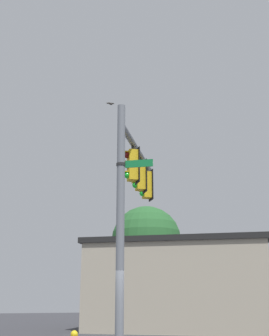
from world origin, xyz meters
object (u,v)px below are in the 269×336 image
(traffic_light_mid_inner, at_px, (140,176))
(bird_flying, at_px, (110,104))
(street_name_sign, at_px, (130,164))
(traffic_light_mid_outer, at_px, (146,185))
(traffic_light_nearest_pole, at_px, (132,165))

(traffic_light_mid_inner, relative_size, bird_flying, 4.52)
(street_name_sign, relative_size, bird_flying, 3.47)
(traffic_light_mid_inner, relative_size, traffic_light_mid_outer, 1.00)
(traffic_light_nearest_pole, height_order, traffic_light_mid_inner, same)
(traffic_light_mid_outer, relative_size, street_name_sign, 1.30)
(street_name_sign, height_order, bird_flying, bird_flying)
(traffic_light_nearest_pole, height_order, street_name_sign, traffic_light_nearest_pole)
(traffic_light_nearest_pole, distance_m, traffic_light_mid_inner, 1.34)
(traffic_light_mid_outer, bearing_deg, traffic_light_nearest_pole, 153.16)
(traffic_light_nearest_pole, bearing_deg, traffic_light_mid_outer, -26.84)
(traffic_light_mid_inner, height_order, bird_flying, bird_flying)
(traffic_light_mid_inner, bearing_deg, traffic_light_mid_outer, -26.84)
(traffic_light_nearest_pole, height_order, traffic_light_mid_outer, same)
(traffic_light_mid_outer, xyz_separation_m, bird_flying, (-1.31, 1.77, 2.70))
(traffic_light_mid_inner, bearing_deg, traffic_light_nearest_pole, 153.16)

